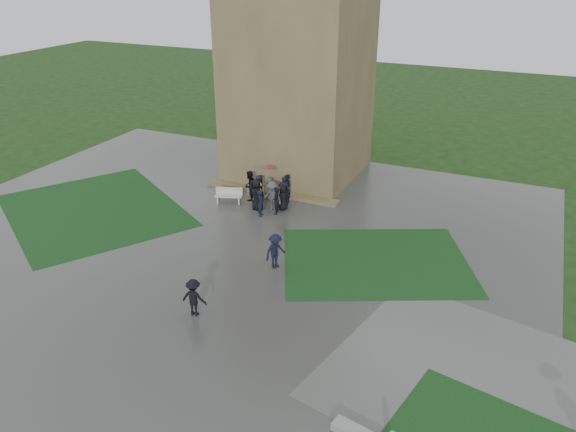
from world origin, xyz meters
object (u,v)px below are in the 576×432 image
at_px(pedestrian_mid, 275,251).
at_px(pedestrian_near, 194,297).
at_px(tower, 299,38).
at_px(bench, 229,195).

xyz_separation_m(pedestrian_mid, pedestrian_near, (-1.40, -4.94, -0.05)).
distance_m(tower, bench, 10.96).
relative_size(bench, pedestrian_near, 1.03).
bearing_deg(tower, bench, -104.20).
relative_size(bench, pedestrian_mid, 0.97).
height_order(bench, pedestrian_mid, pedestrian_mid).
distance_m(bench, pedestrian_near, 11.71).
relative_size(tower, pedestrian_near, 10.74).
relative_size(pedestrian_mid, pedestrian_near, 1.06).
distance_m(pedestrian_mid, pedestrian_near, 5.14).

